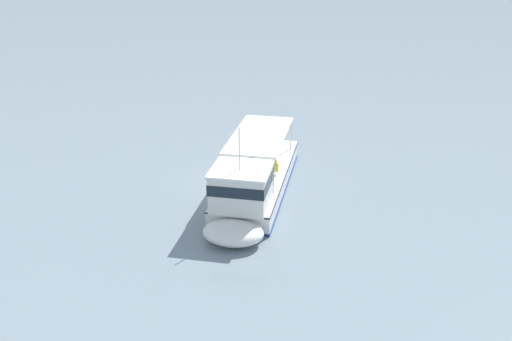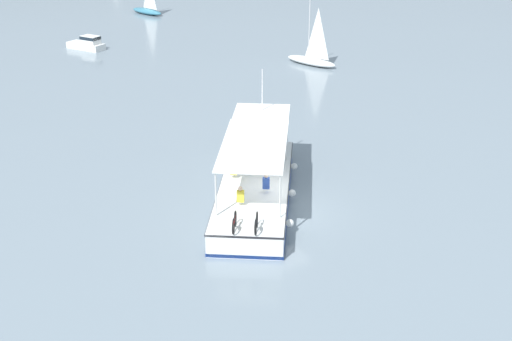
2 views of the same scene
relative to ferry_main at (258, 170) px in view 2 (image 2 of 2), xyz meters
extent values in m
plane|color=gray|center=(-0.32, -2.59, -1.02)|extent=(400.00, 400.00, 0.00)
cube|color=white|center=(-0.91, -1.34, -0.47)|extent=(8.70, 10.74, 1.10)
ellipsoid|color=white|center=(2.57, 3.80, -0.47)|extent=(3.67, 3.47, 1.01)
cube|color=navy|center=(-0.91, -1.34, -0.92)|extent=(8.73, 10.76, 0.16)
cube|color=#2D2D33|center=(-0.91, -1.34, 0.00)|extent=(8.75, 10.77, 0.10)
cube|color=white|center=(1.56, 2.31, 1.03)|extent=(3.71, 3.68, 1.90)
cube|color=#19232D|center=(1.56, 2.31, 1.37)|extent=(3.79, 3.75, 0.56)
cube|color=white|center=(1.56, 2.31, 2.04)|extent=(3.93, 3.90, 0.12)
cube|color=white|center=(-1.16, -1.71, 2.13)|extent=(6.19, 7.20, 0.10)
cylinder|color=silver|center=(-0.47, 1.74, 1.08)|extent=(0.08, 0.08, 2.00)
cylinder|color=silver|center=(1.79, 0.22, 1.08)|extent=(0.08, 0.08, 2.00)
cylinder|color=silver|center=(-4.11, -3.64, 1.08)|extent=(0.08, 0.08, 2.00)
cylinder|color=silver|center=(-1.85, -5.16, 1.08)|extent=(0.08, 0.08, 2.00)
cylinder|color=silver|center=(1.73, 2.56, 3.20)|extent=(0.06, 0.06, 2.20)
sphere|color=white|center=(2.47, 0.48, -0.52)|extent=(0.36, 0.36, 0.36)
sphere|color=white|center=(0.62, -2.25, -0.52)|extent=(0.36, 0.36, 0.36)
sphere|color=white|center=(-1.11, -4.82, -0.52)|extent=(0.36, 0.36, 0.36)
torus|color=black|center=(-3.83, -4.85, 0.41)|extent=(0.42, 0.58, 0.66)
torus|color=black|center=(-4.22, -5.43, 0.41)|extent=(0.42, 0.58, 0.66)
cylinder|color=maroon|center=(-4.03, -5.14, 0.53)|extent=(0.44, 0.61, 0.06)
torus|color=black|center=(-3.08, -5.36, 0.41)|extent=(0.42, 0.58, 0.66)
torus|color=black|center=(-3.48, -5.94, 0.41)|extent=(0.42, 0.58, 0.66)
cylinder|color=#232328|center=(-3.28, -5.65, 0.53)|extent=(0.44, 0.61, 0.06)
cube|color=yellow|center=(-2.75, -3.30, 0.54)|extent=(0.39, 0.36, 0.52)
sphere|color=beige|center=(-2.75, -3.30, 0.91)|extent=(0.20, 0.20, 0.20)
cube|color=#2D4CA5|center=(-1.07, -2.66, 0.54)|extent=(0.39, 0.36, 0.52)
sphere|color=beige|center=(-1.07, -2.66, 0.91)|extent=(0.20, 0.20, 0.20)
cube|color=yellow|center=(-1.62, -0.51, 0.54)|extent=(0.39, 0.36, 0.52)
sphere|color=tan|center=(-1.62, -0.51, 0.91)|extent=(0.20, 0.20, 0.20)
cube|color=white|center=(0.70, -0.29, 0.54)|extent=(0.39, 0.36, 0.52)
sphere|color=tan|center=(0.70, -0.29, 0.91)|extent=(0.20, 0.20, 0.20)
cube|color=white|center=(1.34, 33.69, -0.74)|extent=(2.91, 3.77, 0.56)
cube|color=white|center=(1.65, 33.14, -0.11)|extent=(1.70, 1.92, 0.70)
cube|color=#19232D|center=(1.65, 33.14, 0.07)|extent=(1.73, 1.93, 0.28)
ellipsoid|color=teal|center=(12.31, 46.89, -0.72)|extent=(2.70, 5.00, 0.60)
ellipsoid|color=white|center=(15.93, 19.08, -0.72)|extent=(2.88, 4.99, 0.60)
cylinder|color=silver|center=(15.83, 19.36, 1.98)|extent=(0.08, 0.08, 4.80)
pyramid|color=white|center=(16.14, 18.57, 1.67)|extent=(0.61, 1.63, 4.08)
camera|label=1|loc=(10.52, 25.36, 12.58)|focal=38.90mm
camera|label=2|loc=(-15.64, -27.51, 13.57)|focal=48.57mm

